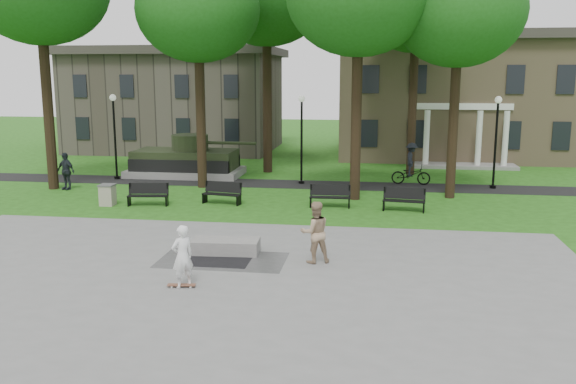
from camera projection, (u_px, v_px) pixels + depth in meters
The scene contains 24 objects.
ground at pixel (244, 245), 21.07m from camera, with size 120.00×120.00×0.00m, color #204F12.
plaza at pixel (205, 296), 16.20m from camera, with size 22.00×16.00×0.02m, color gray.
footpath at pixel (291, 184), 32.73m from camera, with size 44.00×2.60×0.01m, color black.
building_right at pixel (454, 95), 44.12m from camera, with size 17.00×12.00×8.60m.
building_left at pixel (178, 103), 47.67m from camera, with size 15.00×10.00×7.20m, color #4C443D.
tree_1 at pixel (198, 10), 30.20m from camera, with size 6.20×6.20×11.63m.
tree_3 at pixel (459, 12), 27.55m from camera, with size 6.00×6.00×11.19m.
tree_5 at pixel (416, 5), 34.36m from camera, with size 6.40×6.40×12.44m.
lamp_left at pixel (114, 130), 33.88m from camera, with size 0.36×0.36×4.73m.
lamp_mid at pixel (302, 132), 32.42m from camera, with size 0.36×0.36×4.73m.
lamp_right at pixel (496, 135), 31.03m from camera, with size 0.36×0.36×4.73m.
tank_monument at pixel (186, 161), 35.41m from camera, with size 7.45×3.40×2.40m.
puddle at pixel (215, 262), 19.13m from camera, with size 2.20×1.20×0.00m, color black.
concrete_block at pixel (226, 246), 20.06m from camera, with size 2.20×1.00×0.45m, color gray.
skateboard at pixel (182, 286), 16.84m from camera, with size 0.78×0.20×0.07m, color brown.
skateboarder at pixel (182, 256), 16.71m from camera, with size 0.64×0.42×1.76m, color white.
friend_watching at pixel (315, 232), 18.89m from camera, with size 0.94×0.74×1.94m, color tan.
pedestrian_walker at pixel (66, 171), 31.09m from camera, with size 1.12×0.47×1.91m, color #20252B.
cyclist at pixel (411, 168), 32.53m from camera, with size 2.10×1.21×2.24m.
park_bench_0 at pixel (149, 194), 27.39m from camera, with size 1.84×0.76×1.00m.
park_bench_1 at pixel (222, 192), 27.73m from camera, with size 1.85×0.85×1.00m.
park_bench_2 at pixel (330, 195), 27.04m from camera, with size 1.81×0.56×1.00m.
park_bench_3 at pixel (404, 199), 26.26m from camera, with size 1.84×0.74×1.00m.
trash_bin at pixel (108, 195), 27.38m from camera, with size 0.67×0.67×0.96m.
Camera 1 is at (4.38, -19.91, 5.80)m, focal length 38.00 mm.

